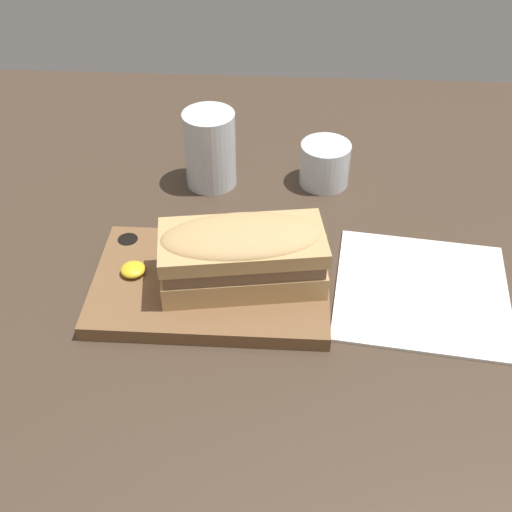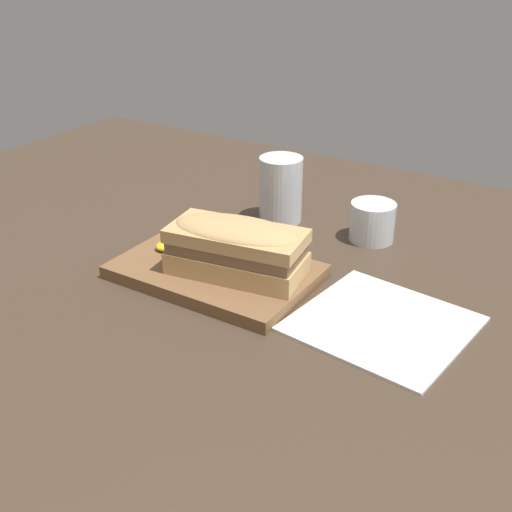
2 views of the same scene
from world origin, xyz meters
The scene contains 7 objects.
dining_table centered at (0.00, 0.00, 1.00)cm, with size 148.09×111.31×2.00cm.
serving_board centered at (1.20, -3.26, 2.95)cm, with size 28.00×18.28×1.93cm.
sandwich centered at (5.08, -3.44, 8.13)cm, with size 19.96×11.56×7.90cm.
mustard_dollop centered at (-8.12, -3.05, 4.48)cm, with size 2.97×2.97×1.19cm.
water_glass centered at (-1.26, 19.60, 6.86)cm, with size 7.37×7.37×11.21cm.
wine_glass centered at (15.27, 20.52, 4.80)cm, with size 7.23×7.23×6.32cm.
napkin centered at (26.55, -2.41, 2.20)cm, with size 22.64×21.98×0.40cm.
Camera 2 is at (49.44, -69.19, 46.84)cm, focal length 45.00 mm.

